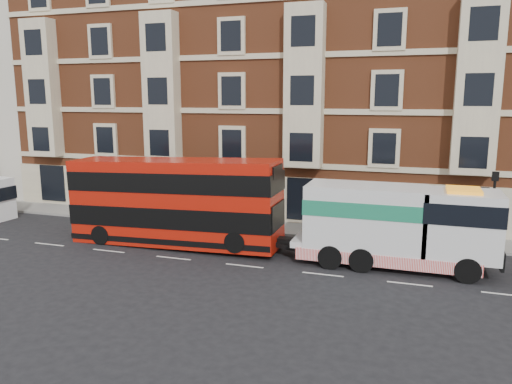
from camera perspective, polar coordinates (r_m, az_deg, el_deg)
ground at (r=25.48m, az=-1.33°, el=-8.44°), size 120.00×120.00×0.00m
sidewalk at (r=32.31m, az=3.12°, el=-4.15°), size 90.00×3.00×0.15m
victorian_terrace at (r=38.46m, az=7.01°, el=13.19°), size 45.00×12.00×20.40m
lamp_post_west at (r=32.61m, az=-7.66°, el=0.59°), size 0.35×0.15×4.35m
lamp_post_east at (r=29.69m, az=25.44°, el=-1.37°), size 0.35×0.15×4.35m
double_decker_bus at (r=28.68m, az=-9.32°, el=-0.96°), size 12.23×2.81×4.95m
tow_truck at (r=25.66m, az=15.45°, el=-3.65°), size 9.79×2.89×4.08m
pedestrian at (r=37.77m, az=-18.54°, el=-1.23°), size 0.63×0.50×1.50m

